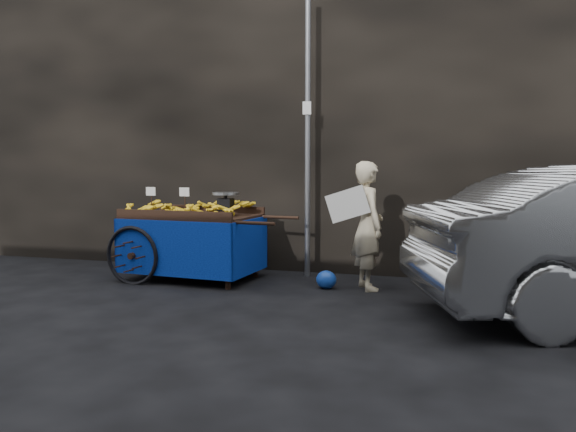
% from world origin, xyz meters
% --- Properties ---
extents(ground, '(80.00, 80.00, 0.00)m').
position_xyz_m(ground, '(0.00, 0.00, 0.00)').
color(ground, black).
rests_on(ground, ground).
extents(building_wall, '(13.50, 2.00, 5.00)m').
position_xyz_m(building_wall, '(0.39, 2.60, 2.50)').
color(building_wall, black).
rests_on(building_wall, ground).
extents(street_pole, '(0.12, 0.10, 4.00)m').
position_xyz_m(street_pole, '(0.30, 1.30, 2.01)').
color(street_pole, slate).
rests_on(street_pole, ground).
extents(banana_cart, '(2.50, 1.33, 1.32)m').
position_xyz_m(banana_cart, '(-1.25, 0.65, 0.81)').
color(banana_cart, black).
rests_on(banana_cart, ground).
extents(vendor, '(0.84, 0.72, 1.65)m').
position_xyz_m(vendor, '(1.26, 0.68, 0.83)').
color(vendor, '#C6B693').
rests_on(vendor, ground).
extents(plastic_bag, '(0.26, 0.21, 0.24)m').
position_xyz_m(plastic_bag, '(0.75, 0.54, 0.12)').
color(plastic_bag, '#1740AD').
rests_on(plastic_bag, ground).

